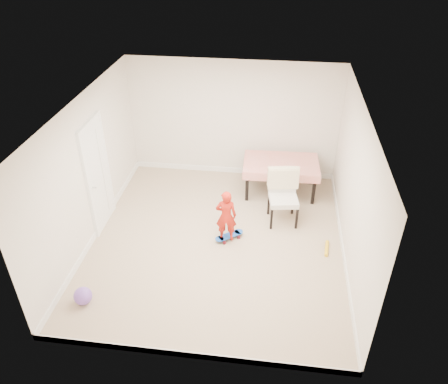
# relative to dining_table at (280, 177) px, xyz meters

# --- Properties ---
(ground) EXTENTS (5.00, 5.00, 0.00)m
(ground) POSITION_rel_dining_table_xyz_m (-1.08, -1.82, -0.36)
(ground) COLOR tan
(ground) RESTS_ON ground
(ceiling) EXTENTS (4.50, 5.00, 0.04)m
(ceiling) POSITION_rel_dining_table_xyz_m (-1.08, -1.82, 2.22)
(ceiling) COLOR silver
(ceiling) RESTS_ON wall_back
(wall_back) EXTENTS (4.50, 0.04, 2.60)m
(wall_back) POSITION_rel_dining_table_xyz_m (-1.08, 0.66, 0.94)
(wall_back) COLOR silver
(wall_back) RESTS_ON ground
(wall_front) EXTENTS (4.50, 0.04, 2.60)m
(wall_front) POSITION_rel_dining_table_xyz_m (-1.08, -4.30, 0.94)
(wall_front) COLOR silver
(wall_front) RESTS_ON ground
(wall_left) EXTENTS (0.04, 5.00, 2.60)m
(wall_left) POSITION_rel_dining_table_xyz_m (-3.31, -1.82, 0.94)
(wall_left) COLOR silver
(wall_left) RESTS_ON ground
(wall_right) EXTENTS (0.04, 5.00, 2.60)m
(wall_right) POSITION_rel_dining_table_xyz_m (1.15, -1.82, 0.94)
(wall_right) COLOR silver
(wall_right) RESTS_ON ground
(door) EXTENTS (0.11, 0.94, 2.11)m
(door) POSITION_rel_dining_table_xyz_m (-3.30, -1.52, 0.67)
(door) COLOR white
(door) RESTS_ON ground
(baseboard_back) EXTENTS (4.50, 0.02, 0.12)m
(baseboard_back) POSITION_rel_dining_table_xyz_m (-1.08, 0.67, -0.30)
(baseboard_back) COLOR white
(baseboard_back) RESTS_ON ground
(baseboard_front) EXTENTS (4.50, 0.02, 0.12)m
(baseboard_front) POSITION_rel_dining_table_xyz_m (-1.08, -4.31, -0.30)
(baseboard_front) COLOR white
(baseboard_front) RESTS_ON ground
(baseboard_left) EXTENTS (0.02, 5.00, 0.12)m
(baseboard_left) POSITION_rel_dining_table_xyz_m (-3.32, -1.82, -0.30)
(baseboard_left) COLOR white
(baseboard_left) RESTS_ON ground
(baseboard_right) EXTENTS (0.02, 5.00, 0.12)m
(baseboard_right) POSITION_rel_dining_table_xyz_m (1.16, -1.82, -0.30)
(baseboard_right) COLOR white
(baseboard_right) RESTS_ON ground
(dining_table) EXTENTS (1.57, 1.02, 0.72)m
(dining_table) POSITION_rel_dining_table_xyz_m (0.00, 0.00, 0.00)
(dining_table) COLOR #B61709
(dining_table) RESTS_ON ground
(dining_chair) EXTENTS (0.67, 0.74, 1.06)m
(dining_chair) POSITION_rel_dining_table_xyz_m (0.08, -1.05, 0.17)
(dining_chair) COLOR white
(dining_chair) RESTS_ON ground
(skateboard) EXTENTS (0.58, 0.51, 0.09)m
(skateboard) POSITION_rel_dining_table_xyz_m (-0.87, -1.72, -0.32)
(skateboard) COLOR blue
(skateboard) RESTS_ON ground
(child) EXTENTS (0.39, 0.27, 1.02)m
(child) POSITION_rel_dining_table_xyz_m (-0.92, -1.77, 0.15)
(child) COLOR red
(child) RESTS_ON ground
(balloon) EXTENTS (0.28, 0.28, 0.28)m
(balloon) POSITION_rel_dining_table_xyz_m (-2.91, -3.55, -0.22)
(balloon) COLOR #8053C7
(balloon) RESTS_ON ground
(foam_toy) EXTENTS (0.11, 0.40, 0.06)m
(foam_toy) POSITION_rel_dining_table_xyz_m (0.89, -1.81, -0.33)
(foam_toy) COLOR yellow
(foam_toy) RESTS_ON ground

